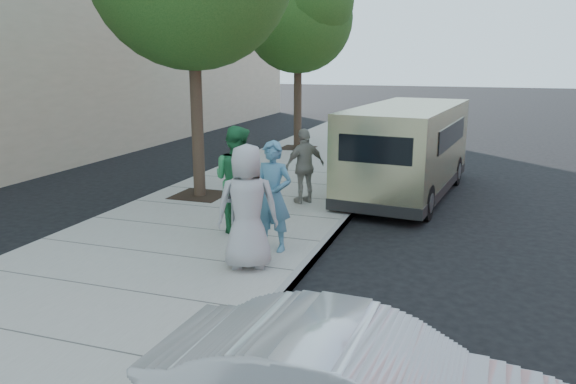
# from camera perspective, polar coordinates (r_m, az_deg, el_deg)

# --- Properties ---
(ground) EXTENTS (120.00, 120.00, 0.00)m
(ground) POSITION_cam_1_polar(r_m,az_deg,el_deg) (10.67, -3.92, -5.01)
(ground) COLOR black
(ground) RESTS_ON ground
(sidewalk) EXTENTS (5.00, 60.00, 0.15)m
(sidewalk) POSITION_cam_1_polar(r_m,az_deg,el_deg) (11.06, -8.72, -4.06)
(sidewalk) COLOR gray
(sidewalk) RESTS_ON ground
(curb_face) EXTENTS (0.12, 60.00, 0.16)m
(curb_face) POSITION_cam_1_polar(r_m,az_deg,el_deg) (10.20, 3.59, -5.45)
(curb_face) COLOR gray
(curb_face) RESTS_ON ground
(tree_far) EXTENTS (3.92, 3.80, 6.49)m
(tree_far) POSITION_cam_1_polar(r_m,az_deg,el_deg) (20.34, 1.16, 17.77)
(tree_far) COLOR black
(tree_far) RESTS_ON sidewalk
(parking_meter) EXTENTS (0.27, 0.12, 1.27)m
(parking_meter) POSITION_cam_1_polar(r_m,az_deg,el_deg) (8.92, -5.63, -1.61)
(parking_meter) COLOR gray
(parking_meter) RESTS_ON sidewalk
(van) EXTENTS (2.64, 6.23, 2.25)m
(van) POSITION_cam_1_polar(r_m,az_deg,el_deg) (14.22, 12.08, 4.35)
(van) COLOR #BAB585
(van) RESTS_ON ground
(person_officer) EXTENTS (0.73, 0.51, 1.89)m
(person_officer) POSITION_cam_1_polar(r_m,az_deg,el_deg) (9.50, -1.56, -0.45)
(person_officer) COLOR teal
(person_officer) RESTS_ON sidewalk
(person_green_shirt) EXTENTS (1.14, 0.98, 2.02)m
(person_green_shirt) POSITION_cam_1_polar(r_m,az_deg,el_deg) (10.51, -5.19, 1.25)
(person_green_shirt) COLOR #277842
(person_green_shirt) RESTS_ON sidewalk
(person_gray_shirt) EXTENTS (1.13, 0.95, 1.97)m
(person_gray_shirt) POSITION_cam_1_polar(r_m,az_deg,el_deg) (8.69, -4.15, -1.54)
(person_gray_shirt) COLOR #A2A2A5
(person_gray_shirt) RESTS_ON sidewalk
(person_striped_polo) EXTENTS (0.97, 1.02, 1.70)m
(person_striped_polo) POSITION_cam_1_polar(r_m,az_deg,el_deg) (12.65, 1.72, 2.65)
(person_striped_polo) COLOR gray
(person_striped_polo) RESTS_ON sidewalk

